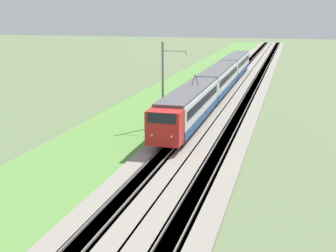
# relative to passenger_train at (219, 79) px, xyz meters

# --- Properties ---
(ballast_main) EXTENTS (240.00, 4.40, 0.30)m
(ballast_main) POSITION_rel_passenger_train_xyz_m (-5.87, 0.00, -2.27)
(ballast_main) COLOR gray
(ballast_main) RESTS_ON ground
(ballast_adjacent) EXTENTS (240.00, 4.40, 0.30)m
(ballast_adjacent) POSITION_rel_passenger_train_xyz_m (-5.87, -4.26, -2.27)
(ballast_adjacent) COLOR gray
(ballast_adjacent) RESTS_ON ground
(track_main) EXTENTS (240.00, 1.57, 0.45)m
(track_main) POSITION_rel_passenger_train_xyz_m (-5.87, 0.00, -2.26)
(track_main) COLOR #4C4238
(track_main) RESTS_ON ground
(track_adjacent) EXTENTS (240.00, 1.57, 0.45)m
(track_adjacent) POSITION_rel_passenger_train_xyz_m (-5.87, -4.26, -2.26)
(track_adjacent) COLOR #4C4238
(track_adjacent) RESTS_ON ground
(grass_verge) EXTENTS (240.00, 9.92, 0.12)m
(grass_verge) POSITION_rel_passenger_train_xyz_m (-5.87, 6.39, -2.36)
(grass_verge) COLOR #5B8E42
(grass_verge) RESTS_ON ground
(passenger_train) EXTENTS (58.43, 2.98, 5.16)m
(passenger_train) POSITION_rel_passenger_train_xyz_m (0.00, 0.00, 0.00)
(passenger_train) COLOR red
(passenger_train) RESTS_ON ground
(catenary_mast_mid) EXTENTS (0.22, 2.56, 8.65)m
(catenary_mast_mid) POSITION_rel_passenger_train_xyz_m (-18.93, 2.74, 2.04)
(catenary_mast_mid) COLOR slate
(catenary_mast_mid) RESTS_ON ground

